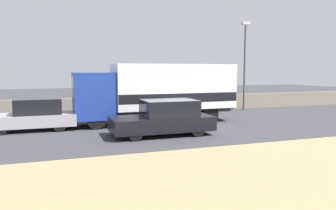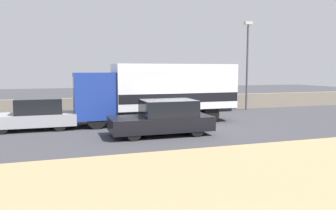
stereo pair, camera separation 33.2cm
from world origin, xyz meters
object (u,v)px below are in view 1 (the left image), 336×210
street_lamp (245,59)px  pedestrian (224,99)px  car_hatchback (164,118)px  box_truck (160,91)px  car_sedan_second (34,115)px

street_lamp → pedestrian: (-1.41, 0.31, -2.83)m
pedestrian → car_hatchback: bearing=-133.9°
street_lamp → pedestrian: 3.18m
box_truck → street_lamp: bearing=-154.2°
box_truck → pedestrian: bearing=-147.1°
box_truck → pedestrian: 7.33m
car_sedan_second → box_truck: bearing=-178.1°
box_truck → car_sedan_second: bearing=1.9°
car_sedan_second → pedestrian: bearing=-161.5°
box_truck → car_sedan_second: (-6.30, -0.21, -1.02)m
car_sedan_second → street_lamp: bearing=-164.4°
street_lamp → car_sedan_second: size_ratio=1.56×
car_hatchback → pedestrian: bearing=-133.9°
street_lamp → car_sedan_second: 14.64m
car_hatchback → pedestrian: pedestrian is taller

